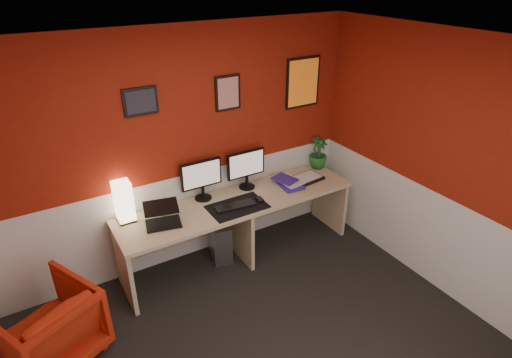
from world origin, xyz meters
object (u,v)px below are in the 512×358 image
at_px(shoji_lamp, 124,203).
at_px(potted_plant, 318,153).
at_px(zen_tray, 307,178).
at_px(monitor_right, 247,164).
at_px(armchair, 47,327).
at_px(monitor_left, 202,174).
at_px(pc_tower, 219,238).
at_px(laptop, 162,215).
at_px(desk, 239,229).

xyz_separation_m(shoji_lamp, potted_plant, (2.34, -0.02, -0.01)).
bearing_deg(potted_plant, shoji_lamp, 179.60).
distance_m(zen_tray, potted_plant, 0.41).
bearing_deg(monitor_right, armchair, -165.12).
xyz_separation_m(zen_tray, armchair, (-2.92, -0.40, -0.41)).
height_order(shoji_lamp, monitor_left, monitor_left).
distance_m(zen_tray, pc_tower, 1.22).
bearing_deg(pc_tower, monitor_right, 20.41).
distance_m(shoji_lamp, potted_plant, 2.34).
bearing_deg(shoji_lamp, armchair, -145.38).
distance_m(laptop, potted_plant, 2.08).
xyz_separation_m(monitor_left, pc_tower, (0.12, -0.08, -0.80)).
relative_size(shoji_lamp, pc_tower, 0.89).
bearing_deg(armchair, pc_tower, 170.78).
height_order(desk, pc_tower, desk).
bearing_deg(pc_tower, armchair, -150.97).
bearing_deg(desk, potted_plant, 9.81).
height_order(monitor_right, zen_tray, monitor_right).
xyz_separation_m(potted_plant, armchair, (-3.23, -0.59, -0.59)).
bearing_deg(potted_plant, desk, -170.19).
distance_m(monitor_right, potted_plant, 1.00).
bearing_deg(monitor_left, pc_tower, -32.24).
distance_m(shoji_lamp, laptop, 0.39).
distance_m(potted_plant, armchair, 3.33).
height_order(laptop, pc_tower, laptop).
bearing_deg(pc_tower, shoji_lamp, -171.80).
xyz_separation_m(pc_tower, armchair, (-1.83, -0.54, 0.11)).
relative_size(zen_tray, armchair, 0.48).
distance_m(desk, zen_tray, 0.99).
bearing_deg(shoji_lamp, pc_tower, -4.44).
height_order(zen_tray, potted_plant, potted_plant).
distance_m(desk, shoji_lamp, 1.28).
distance_m(laptop, monitor_left, 0.62).
distance_m(desk, monitor_left, 0.76).
distance_m(laptop, monitor_right, 1.10).
relative_size(potted_plant, pc_tower, 0.86).
height_order(potted_plant, pc_tower, potted_plant).
distance_m(monitor_left, monitor_right, 0.52).
bearing_deg(monitor_left, shoji_lamp, -179.70).
bearing_deg(monitor_left, zen_tray, -10.08).
distance_m(desk, potted_plant, 1.36).
height_order(shoji_lamp, laptop, shoji_lamp).
distance_m(desk, laptop, 0.97).
relative_size(shoji_lamp, monitor_left, 0.69).
bearing_deg(armchair, laptop, 171.31).
distance_m(monitor_right, pc_tower, 0.89).
height_order(monitor_right, potted_plant, monitor_right).
xyz_separation_m(desk, laptop, (-0.84, -0.03, 0.47)).
distance_m(potted_plant, pc_tower, 1.57).
bearing_deg(zen_tray, monitor_left, 169.92).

